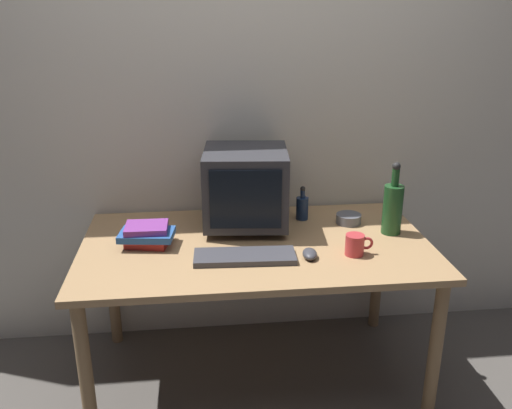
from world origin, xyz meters
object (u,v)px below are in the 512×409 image
crt_monitor (246,187)px  computer_mouse (310,254)px  keyboard (245,257)px  cd_spindle (349,219)px  book_stack (147,235)px  bottle_short (302,207)px  bottle_tall (393,207)px  mug (355,245)px

crt_monitor → computer_mouse: size_ratio=4.19×
keyboard → cd_spindle: cd_spindle is taller
keyboard → book_stack: (-0.41, 0.19, 0.04)m
bottle_short → keyboard: bearing=-127.4°
book_stack → cd_spindle: bearing=9.4°
keyboard → book_stack: bearing=158.4°
bottle_tall → bottle_short: bottle_tall is taller
crt_monitor → bottle_tall: bearing=-13.5°
bottle_short → book_stack: 0.77m
book_stack → cd_spindle: 0.96m
mug → book_stack: bearing=167.7°
crt_monitor → bottle_tall: size_ratio=1.24×
computer_mouse → bottle_short: (0.05, 0.44, 0.04)m
computer_mouse → keyboard: bearing=-177.1°
computer_mouse → book_stack: (-0.68, 0.20, 0.03)m
bottle_short → mug: bottle_short is taller
keyboard → bottle_short: (0.32, 0.42, 0.05)m
crt_monitor → keyboard: bearing=-96.1°
cd_spindle → keyboard: bearing=-147.3°
bottle_tall → bottle_short: bearing=150.2°
book_stack → computer_mouse: bearing=-16.5°
cd_spindle → computer_mouse: bearing=-126.3°
bottle_tall → bottle_short: 0.44m
keyboard → bottle_short: bearing=55.4°
keyboard → computer_mouse: size_ratio=4.20×
bottle_short → cd_spindle: bearing=-20.1°
bottle_tall → cd_spindle: 0.24m
mug → bottle_tall: bearing=42.6°
bottle_tall → mug: bearing=-137.4°
mug → bottle_short: bearing=108.9°
cd_spindle → mug: bearing=-101.0°
bottle_short → cd_spindle: bottle_short is taller
computer_mouse → book_stack: bearing=169.8°
computer_mouse → cd_spindle: 0.44m
crt_monitor → computer_mouse: 0.48m
keyboard → bottle_short: bottle_short is taller
crt_monitor → cd_spindle: 0.52m
mug → cd_spindle: mug is taller
bottle_short → crt_monitor: bearing=-168.5°
book_stack → mug: (0.88, -0.19, -0.00)m
cd_spindle → crt_monitor: bearing=177.6°
computer_mouse → crt_monitor: bearing=127.8°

